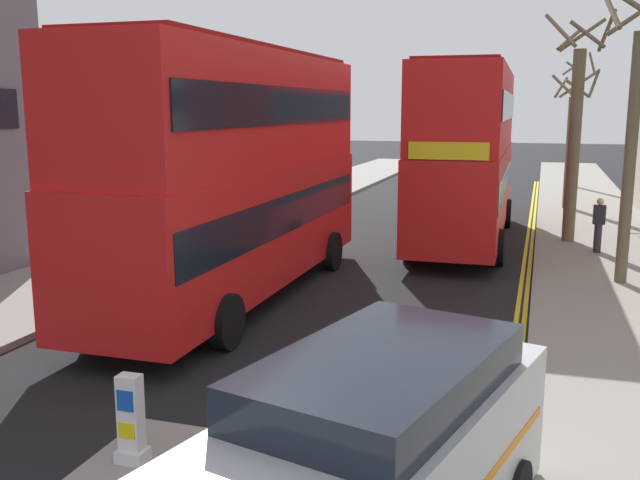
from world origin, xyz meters
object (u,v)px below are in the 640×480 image
Objects in this scene: taxi_minivan at (371,467)px; pedestrian_far at (599,224)px; double_decker_bus_away at (237,167)px; double_decker_bus_oncoming at (467,149)px; keep_left_bollard at (131,422)px.

taxi_minivan is 3.17× the size of pedestrian_far.
double_decker_bus_away is at bearing -138.47° from pedestrian_far.
taxi_minivan is (5.20, -8.69, -1.96)m from double_decker_bus_away.
taxi_minivan reaches higher than pedestrian_far.
double_decker_bus_away is at bearing 120.91° from taxi_minivan.
double_decker_bus_away is at bearing -116.27° from double_decker_bus_oncoming.
taxi_minivan is (3.21, -1.00, 0.46)m from keep_left_bollard.
double_decker_bus_away is 6.68× the size of pedestrian_far.
taxi_minivan is at bearing -100.78° from pedestrian_far.
keep_left_bollard is 0.69× the size of pedestrian_far.
taxi_minivan reaches higher than keep_left_bollard.
pedestrian_far is (6.26, 14.99, 0.38)m from keep_left_bollard.
double_decker_bus_oncoming is at bearing 82.17° from keep_left_bollard.
double_decker_bus_oncoming is at bearing 162.57° from pedestrian_far.
keep_left_bollard is 16.25m from pedestrian_far.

